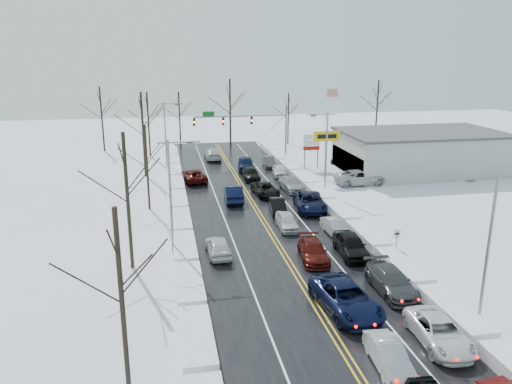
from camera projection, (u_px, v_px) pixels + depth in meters
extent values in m
plane|color=silver|center=(269.00, 229.00, 44.29)|extent=(160.00, 160.00, 0.00)
cube|color=black|center=(264.00, 222.00, 46.18)|extent=(14.00, 84.00, 0.01)
cube|color=white|center=(181.00, 227.00, 44.83)|extent=(1.78, 72.00, 0.80)
cube|color=white|center=(342.00, 217.00, 47.54)|extent=(1.78, 72.00, 0.80)
cylinder|color=slate|center=(286.00, 133.00, 71.17)|extent=(0.24, 0.24, 8.00)
cylinder|color=slate|center=(241.00, 116.00, 69.32)|extent=(13.00, 0.18, 0.18)
cylinder|color=slate|center=(278.00, 123.00, 70.57)|extent=(2.33, 0.10, 2.33)
cube|color=#0C591E|center=(209.00, 114.00, 68.41)|extent=(1.60, 0.08, 0.70)
cube|color=black|center=(252.00, 121.00, 69.77)|extent=(0.32, 0.25, 1.05)
sphere|color=#3F0705|center=(252.00, 119.00, 69.54)|extent=(0.20, 0.20, 0.20)
sphere|color=orange|center=(252.00, 121.00, 69.62)|extent=(0.22, 0.22, 0.22)
sphere|color=black|center=(252.00, 123.00, 69.70)|extent=(0.20, 0.20, 0.20)
cube|color=black|center=(223.00, 121.00, 69.06)|extent=(0.32, 0.25, 1.05)
sphere|color=#3F0705|center=(223.00, 119.00, 68.82)|extent=(0.20, 0.20, 0.20)
sphere|color=orange|center=(223.00, 121.00, 68.91)|extent=(0.22, 0.22, 0.22)
sphere|color=black|center=(223.00, 124.00, 68.99)|extent=(0.20, 0.20, 0.20)
cube|color=black|center=(194.00, 122.00, 68.34)|extent=(0.32, 0.25, 1.05)
sphere|color=#3F0705|center=(194.00, 120.00, 68.11)|extent=(0.20, 0.20, 0.20)
sphere|color=orange|center=(194.00, 122.00, 68.19)|extent=(0.22, 0.22, 0.22)
sphere|color=black|center=(194.00, 124.00, 68.27)|extent=(0.20, 0.20, 0.20)
cylinder|color=slate|center=(326.00, 157.00, 60.52)|extent=(0.20, 0.20, 5.60)
cube|color=#ECB20C|center=(327.00, 136.00, 59.80)|extent=(3.20, 0.30, 1.20)
cube|color=black|center=(327.00, 136.00, 59.64)|extent=(2.40, 0.04, 0.50)
cylinder|color=slate|center=(305.00, 154.00, 66.24)|extent=(0.16, 0.16, 4.00)
cylinder|color=slate|center=(318.00, 154.00, 66.57)|extent=(0.16, 0.16, 4.00)
cube|color=white|center=(312.00, 137.00, 65.77)|extent=(2.20, 0.22, 0.70)
cube|color=white|center=(312.00, 143.00, 65.99)|extent=(2.20, 0.22, 0.70)
cube|color=#AC110D|center=(311.00, 148.00, 66.19)|extent=(2.20, 0.22, 0.50)
cylinder|color=slate|center=(396.00, 245.00, 37.89)|extent=(0.08, 0.08, 2.20)
cube|color=white|center=(397.00, 234.00, 37.65)|extent=(0.55, 0.05, 0.70)
cube|color=black|center=(397.00, 234.00, 37.61)|extent=(0.35, 0.02, 0.15)
cylinder|color=silver|center=(325.00, 122.00, 73.95)|extent=(0.14, 0.14, 10.00)
cube|color=#A1A19D|center=(420.00, 153.00, 64.90)|extent=(20.00, 12.00, 5.00)
cube|color=#262628|center=(347.00, 162.00, 63.37)|extent=(0.10, 11.00, 2.80)
cube|color=#3F3F42|center=(422.00, 132.00, 64.17)|extent=(20.40, 12.40, 0.30)
cylinder|color=slate|center=(487.00, 254.00, 27.56)|extent=(0.18, 0.18, 9.00)
cylinder|color=slate|center=(484.00, 179.00, 26.24)|extent=(3.20, 0.12, 0.12)
cube|color=slate|center=(470.00, 183.00, 26.14)|extent=(0.50, 0.25, 0.18)
cylinder|color=slate|center=(326.00, 154.00, 54.02)|extent=(0.18, 0.18, 9.00)
cylinder|color=slate|center=(321.00, 114.00, 52.70)|extent=(3.20, 0.12, 0.12)
cube|color=slate|center=(313.00, 116.00, 52.60)|extent=(0.50, 0.25, 0.18)
cylinder|color=slate|center=(171.00, 199.00, 37.76)|extent=(0.18, 0.18, 9.00)
cylinder|color=slate|center=(179.00, 142.00, 36.72)|extent=(3.20, 0.12, 0.12)
cube|color=slate|center=(190.00, 144.00, 36.91)|extent=(0.50, 0.25, 0.18)
cylinder|color=slate|center=(165.00, 137.00, 64.22)|extent=(0.18, 0.18, 9.00)
cylinder|color=slate|center=(170.00, 104.00, 63.18)|extent=(3.20, 0.12, 0.12)
cube|color=slate|center=(177.00, 105.00, 63.37)|extent=(0.50, 0.25, 0.18)
cylinder|color=#2D231C|center=(122.00, 303.00, 22.20)|extent=(0.24, 0.24, 9.00)
cylinder|color=#2D231C|center=(128.00, 202.00, 35.20)|extent=(0.27, 0.27, 10.00)
cylinder|color=#2D231C|center=(147.00, 168.00, 48.81)|extent=(0.23, 0.23, 8.50)
cylinder|color=#2D231C|center=(143.00, 135.00, 61.64)|extent=(0.28, 0.28, 10.50)
cylinder|color=#2D231C|center=(149.00, 125.00, 73.19)|extent=(0.25, 0.25, 9.50)
cylinder|color=#2D231C|center=(102.00, 119.00, 77.51)|extent=(0.27, 0.27, 10.00)
cylinder|color=#2D231C|center=(180.00, 120.00, 80.73)|extent=(0.24, 0.24, 9.00)
cylinder|color=#2D231C|center=(230.00, 114.00, 79.99)|extent=(0.29, 0.29, 11.00)
cylinder|color=#2D231C|center=(288.00, 119.00, 83.54)|extent=(0.23, 0.23, 8.50)
cylinder|color=#2D231C|center=(377.00, 110.00, 86.59)|extent=(0.28, 0.28, 10.50)
imported|color=#AAADB2|center=(388.00, 367.00, 25.09)|extent=(1.66, 4.11, 1.33)
imported|color=black|center=(345.00, 311.00, 30.50)|extent=(3.48, 6.39, 1.70)
imported|color=#440E09|center=(313.00, 260.00, 37.93)|extent=(2.47, 5.00, 1.40)
imported|color=silver|center=(287.00, 229.00, 44.48)|extent=(1.81, 4.16, 1.40)
imported|color=black|center=(278.00, 212.00, 49.02)|extent=(1.84, 4.18, 1.33)
imported|color=black|center=(265.00, 195.00, 54.73)|extent=(2.72, 5.12, 1.37)
imported|color=black|center=(251.00, 179.00, 61.49)|extent=(2.11, 4.79, 1.37)
imported|color=black|center=(246.00, 170.00, 66.37)|extent=(2.65, 5.27, 1.72)
imported|color=silver|center=(438.00, 343.00, 27.10)|extent=(2.66, 5.21, 1.41)
imported|color=#383B3D|center=(390.00, 292.00, 32.87)|extent=(2.13, 5.25, 1.52)
imported|color=black|center=(350.00, 255.00, 38.76)|extent=(2.29, 5.06, 1.69)
imported|color=#9DA1A5|center=(336.00, 235.00, 43.01)|extent=(1.64, 4.22, 1.37)
imported|color=black|center=(310.00, 210.00, 49.78)|extent=(3.55, 6.32, 1.67)
imported|color=#929599|center=(291.00, 190.00, 56.76)|extent=(2.36, 5.19, 1.47)
imported|color=white|center=(280.00, 176.00, 63.01)|extent=(2.20, 4.29, 1.40)
imported|color=#45484B|center=(269.00, 167.00, 68.15)|extent=(1.70, 4.19, 1.35)
imported|color=black|center=(233.00, 201.00, 52.68)|extent=(2.07, 5.22, 1.69)
imported|color=#450B09|center=(194.00, 181.00, 60.46)|extent=(3.22, 5.69, 1.50)
imported|color=#BEBEC0|center=(213.00, 159.00, 72.90)|extent=(2.26, 5.48, 1.58)
imported|color=silver|center=(218.00, 255.00, 38.76)|extent=(1.87, 4.38, 1.48)
imported|color=silver|center=(360.00, 184.00, 59.12)|extent=(6.26, 3.01, 1.72)
imported|color=#3D4042|center=(375.00, 177.00, 62.80)|extent=(2.36, 4.88, 1.37)
imported|color=black|center=(343.00, 167.00, 67.79)|extent=(2.33, 5.17, 1.72)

